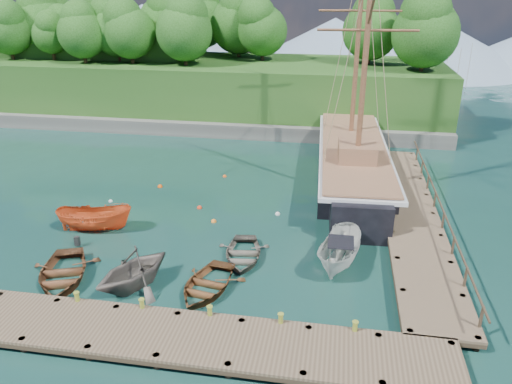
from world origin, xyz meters
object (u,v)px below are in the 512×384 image
cabin_boat_white (339,266)px  schooner (352,164)px  rowboat_3 (243,259)px  rowboat_0 (63,280)px  rowboat_1 (135,286)px  motorboat_orange (96,230)px  rowboat_2 (207,290)px

cabin_boat_white → schooner: 13.00m
rowboat_3 → schooner: 14.27m
rowboat_0 → rowboat_1: bearing=-19.3°
rowboat_0 → motorboat_orange: (-0.84, 5.26, 0.00)m
rowboat_0 → motorboat_orange: motorboat_orange is taller
cabin_boat_white → schooner: bearing=100.1°
rowboat_0 → rowboat_2: bearing=-17.6°
rowboat_3 → rowboat_2: bearing=-116.5°
rowboat_0 → cabin_boat_white: cabin_boat_white is taller
cabin_boat_white → rowboat_0: bearing=-152.0°
rowboat_1 → rowboat_3: 5.78m
rowboat_0 → cabin_boat_white: size_ratio=0.98×
motorboat_orange → schooner: schooner is taller
rowboat_0 → rowboat_3: bearing=2.6°
rowboat_1 → cabin_boat_white: rowboat_1 is taller
rowboat_1 → schooner: schooner is taller
rowboat_1 → motorboat_orange: rowboat_1 is taller
motorboat_orange → rowboat_3: bearing=-110.4°
rowboat_3 → motorboat_orange: (-9.18, 1.75, 0.00)m
rowboat_2 → rowboat_3: size_ratio=1.05×
rowboat_2 → schooner: schooner is taller
rowboat_3 → rowboat_1: bearing=-150.5°
rowboat_1 → motorboat_orange: size_ratio=0.93×
rowboat_0 → schooner: schooner is taller
cabin_boat_white → schooner: size_ratio=0.18×
rowboat_1 → rowboat_3: size_ratio=1.04×
rowboat_1 → schooner: bearing=86.4°
rowboat_0 → schooner: (14.06, 16.53, 1.10)m
rowboat_0 → schooner: 21.73m
motorboat_orange → schooner: size_ratio=0.16×
rowboat_2 → motorboat_orange: bearing=158.8°
rowboat_2 → rowboat_3: (1.12, 3.18, 0.00)m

